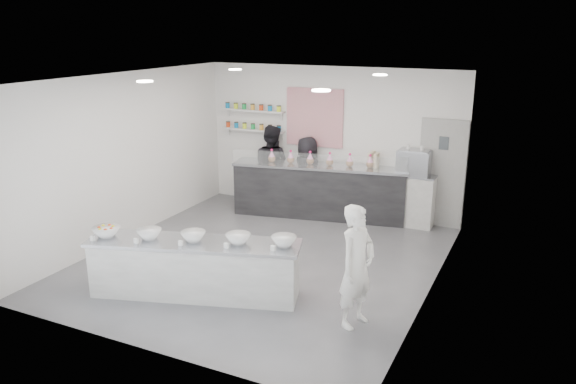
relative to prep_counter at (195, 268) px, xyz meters
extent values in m
plane|color=#515156|center=(0.30, 1.52, -0.42)|extent=(6.00, 6.00, 0.00)
plane|color=white|center=(0.30, 1.52, 2.58)|extent=(6.00, 6.00, 0.00)
plane|color=white|center=(0.30, 4.52, 1.08)|extent=(5.50, 0.00, 5.50)
plane|color=white|center=(-2.45, 1.52, 1.08)|extent=(0.00, 6.00, 6.00)
plane|color=white|center=(3.05, 1.52, 1.08)|extent=(0.00, 6.00, 6.00)
cube|color=#979794|center=(2.60, 4.49, 0.63)|extent=(0.88, 0.04, 2.10)
cube|color=#B92A45|center=(-0.05, 4.50, 1.53)|extent=(1.25, 0.03, 1.20)
cube|color=silver|center=(-1.45, 4.42, 1.18)|extent=(1.45, 0.22, 0.04)
cube|color=silver|center=(-1.45, 4.42, 1.60)|extent=(1.45, 0.22, 0.04)
cylinder|color=white|center=(-1.10, 0.52, 2.56)|extent=(0.24, 0.24, 0.02)
cylinder|color=white|center=(1.70, 0.52, 2.56)|extent=(0.24, 0.24, 0.02)
cylinder|color=white|center=(-1.10, 3.12, 2.56)|extent=(0.24, 0.24, 0.02)
cylinder|color=white|center=(1.70, 3.12, 2.56)|extent=(0.24, 0.24, 0.02)
cube|color=#AEAEA9|center=(0.00, 0.00, 0.00)|extent=(3.12, 1.57, 0.83)
cube|color=black|center=(0.29, 4.01, 0.13)|extent=(3.57, 1.31, 1.09)
cube|color=white|center=(0.34, 3.71, 0.82)|extent=(3.40, 0.69, 0.30)
cube|color=#AEAEA9|center=(1.85, 4.30, 0.10)|extent=(1.38, 0.44, 1.03)
cube|color=#93969E|center=(2.10, 4.30, 0.84)|extent=(0.61, 0.42, 0.47)
imported|color=white|center=(2.36, 0.20, 0.40)|extent=(0.56, 0.69, 1.63)
imported|color=black|center=(-0.95, 4.26, 0.47)|extent=(0.87, 0.68, 1.76)
imported|color=black|center=(-0.10, 4.26, 0.38)|extent=(0.87, 0.67, 1.59)
camera|label=1|loc=(4.40, -6.13, 3.35)|focal=35.00mm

